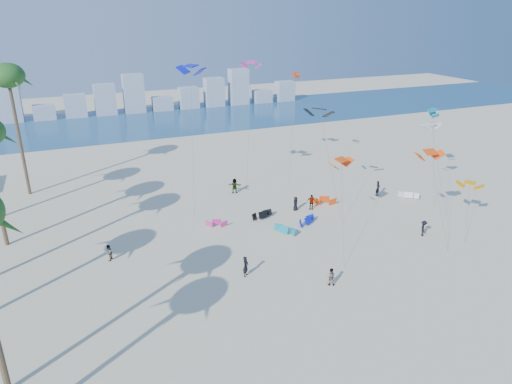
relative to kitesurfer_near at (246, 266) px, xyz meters
name	(u,v)px	position (x,y,z in m)	size (l,w,h in m)	color
ground	(303,330)	(1.11, -8.51, -0.94)	(220.00, 220.00, 0.00)	beige
ocean	(137,122)	(1.11, 63.49, -0.94)	(220.00, 220.00, 0.00)	navy
kitesurfer_near	(246,266)	(0.00, 0.00, 0.00)	(0.69, 0.45, 1.88)	black
kitesurfer_mid	(331,277)	(6.04, -4.06, -0.16)	(0.76, 0.59, 1.56)	gray
kitesurfers_far	(289,204)	(9.70, 10.93, -0.06)	(33.51, 19.98, 1.90)	black
grounded_kites	(306,213)	(10.88, 9.02, -0.52)	(26.58, 7.97, 0.92)	#DC309E
flying_kites	(334,110)	(14.46, 10.31, 10.53)	(31.64, 27.08, 16.72)	#FF4C0D
distant_skyline	(122,99)	(-0.07, 73.49, 2.15)	(85.00, 3.00, 8.40)	#9EADBF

